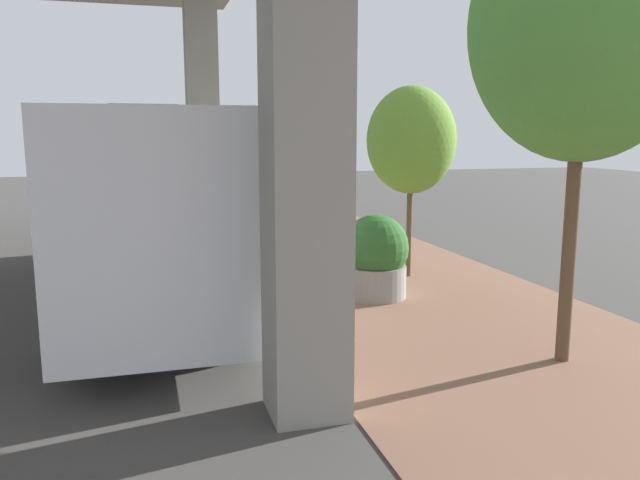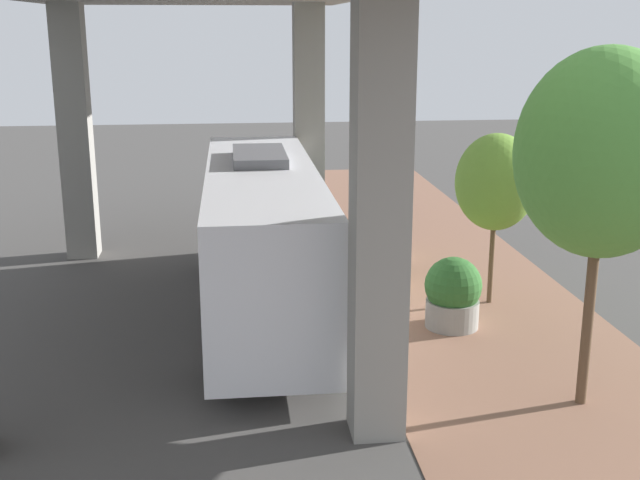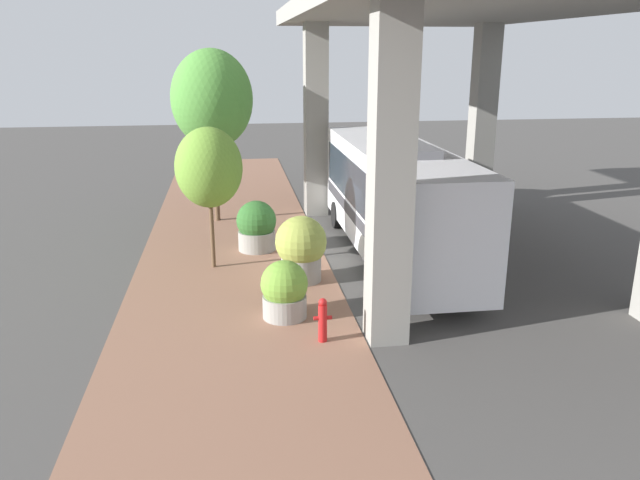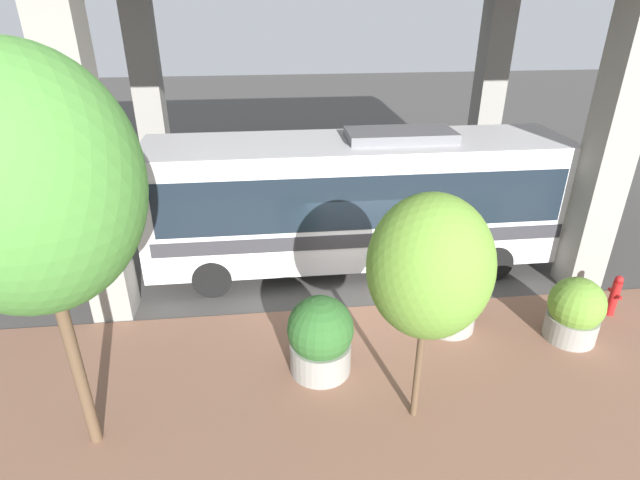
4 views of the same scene
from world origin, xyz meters
TOP-DOWN VIEW (x-y plane):
  - ground_plane at (0.00, 0.00)m, footprint 80.00×80.00m
  - sidewalk_strip at (-3.00, 0.00)m, footprint 6.00×40.00m
  - bus at (2.20, -0.21)m, footprint 2.72×11.13m
  - fire_hydrant at (-1.00, -5.97)m, footprint 0.43×0.21m
  - planter_front at (-1.02, -1.89)m, footprint 1.51×1.51m
  - planter_middle at (-1.74, -4.47)m, footprint 1.19×1.19m
  - planter_back at (-2.17, 1.25)m, footprint 1.34×1.34m
  - street_tree_near at (-3.55, 5.37)m, footprint 3.09×3.09m
  - street_tree_far at (-3.60, -0.32)m, footprint 2.02×2.02m

SIDE VIEW (x-z plane):
  - ground_plane at x=0.00m, z-range 0.00..0.00m
  - sidewalk_strip at x=-3.00m, z-range 0.00..0.02m
  - fire_hydrant at x=-1.00m, z-range 0.01..1.09m
  - planter_middle at x=-1.74m, z-range -0.03..1.49m
  - planter_back at x=-2.17m, z-range -0.03..1.69m
  - planter_front at x=-1.02m, z-range 0.03..1.99m
  - bus at x=2.20m, z-range 0.16..4.03m
  - street_tree_far at x=-3.60m, z-range 0.97..5.34m
  - street_tree_near at x=-3.55m, z-range 1.44..8.06m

